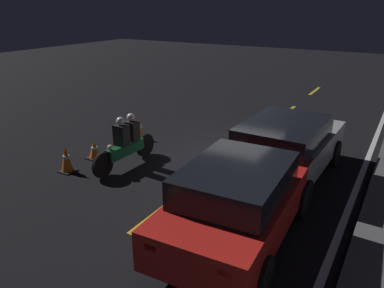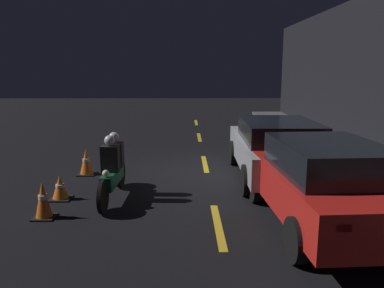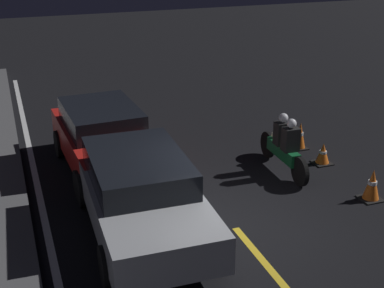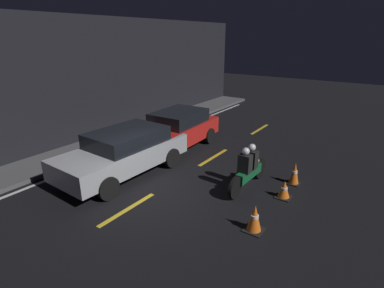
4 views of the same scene
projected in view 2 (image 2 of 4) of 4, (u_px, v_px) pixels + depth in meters
The scene contains 13 objects.
ground_plane at pixel (207, 173), 10.09m from camera, with size 56.00×56.00×0.00m, color black.
raised_curb at pixel (376, 169), 10.16m from camera, with size 28.00×1.80×0.14m.
lane_dash_a at pixel (196, 122), 19.90m from camera, with size 2.00×0.14×0.01m.
lane_dash_b at pixel (199, 137), 15.48m from camera, with size 2.00×0.14×0.01m.
lane_dash_c at pixel (205, 164), 11.07m from camera, with size 2.00×0.14×0.01m.
lane_dash_d at pixel (218, 225), 6.65m from camera, with size 2.00×0.14×0.01m.
lane_solid_kerb at pixel (333, 172), 10.15m from camera, with size 25.20×0.14×0.01m.
hatchback_silver at pixel (276, 147), 9.41m from camera, with size 4.58×2.13×1.50m.
taxi_red at pixel (323, 182), 6.48m from camera, with size 4.17×2.06×1.54m.
motorcycle at pixel (113, 168), 7.99m from camera, with size 2.33×0.38×1.40m.
traffic_cone_near at pixel (86, 162), 9.87m from camera, with size 0.45×0.45×0.69m.
traffic_cone_mid at pixel (60, 188), 7.97m from camera, with size 0.43×0.43×0.53m.
traffic_cone_far at pixel (43, 200), 6.93m from camera, with size 0.39×0.39×0.72m.
Camera 2 is at (9.74, -0.58, 2.71)m, focal length 35.00 mm.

